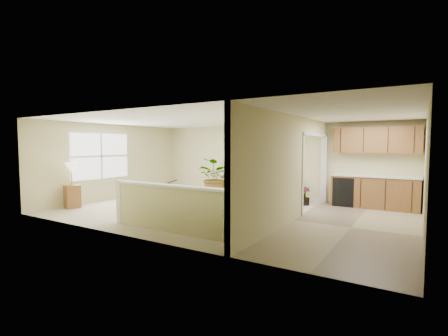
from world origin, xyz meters
The scene contains 20 objects.
floor centered at (0.00, 0.00, 0.00)m, with size 9.00×9.00×0.00m, color #BCB092.
back_wall centered at (0.00, 3.00, 1.25)m, with size 9.00×0.04×2.50m, color #CCC58B.
front_wall centered at (0.00, -3.00, 1.25)m, with size 9.00×0.04×2.50m, color #CCC58B.
left_wall centered at (-4.50, 0.00, 1.25)m, with size 0.04×6.00×2.50m, color #CCC58B.
right_wall centered at (4.50, 0.00, 1.25)m, with size 0.04×6.00×2.50m, color #CCC58B.
ceiling centered at (0.00, 0.00, 2.50)m, with size 9.00×6.00×0.04m, color white.
kitchen_vinyl centered at (3.15, 0.00, 0.00)m, with size 2.70×6.00×0.01m, color #9A8B68.
interior_partition centered at (1.80, 0.25, 1.22)m, with size 0.18×5.99×2.50m.
pony_half_wall centered at (0.08, -2.30, 0.52)m, with size 3.42×0.22×1.00m.
left_window centered at (-4.49, -0.50, 1.45)m, with size 0.05×2.15×1.45m, color white.
wall_art_left centered at (-0.95, 2.97, 1.75)m, with size 0.48×0.04×0.58m.
wall_mirror centered at (0.30, 2.97, 1.80)m, with size 0.55×0.04×0.55m.
kitchen_cabinets centered at (3.19, 2.73, 0.87)m, with size 2.36×0.65×2.33m.
piano centered at (-2.68, 0.11, 0.64)m, with size 2.28×2.25×1.54m.
piano_bench centered at (-1.11, -0.34, 0.24)m, with size 0.37×0.72×0.48m, color black.
loveseat centered at (0.39, 2.39, 0.33)m, with size 1.75×1.25×0.88m.
accent_table centered at (-1.30, 2.25, 0.45)m, with size 0.48×0.48×0.70m.
palm_plant centered at (-1.73, 2.14, 0.67)m, with size 1.52×1.43×1.36m.
small_plant centered at (1.45, 2.14, 0.23)m, with size 0.41×0.41×0.55m.
lamp_stand centered at (-4.15, -1.77, 0.55)m, with size 0.48×0.48×1.30m.
Camera 1 is at (4.42, -7.39, 1.80)m, focal length 26.00 mm.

